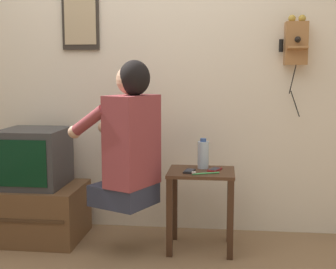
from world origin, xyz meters
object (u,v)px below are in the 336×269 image
at_px(person, 129,139).
at_px(framed_picture, 80,12).
at_px(television, 34,157).
at_px(wall_phone_antique, 296,42).
at_px(water_bottle, 203,154).
at_px(cell_phone_spare, 215,170).
at_px(toothbrush, 204,173).
at_px(cell_phone_held, 189,171).

distance_m(person, framed_picture, 1.14).
bearing_deg(framed_picture, television, -130.04).
relative_size(television, wall_phone_antique, 0.64).
xyz_separation_m(television, water_bottle, (1.23, 0.00, 0.05)).
distance_m(framed_picture, cell_phone_spare, 1.56).
bearing_deg(toothbrush, framed_picture, 39.92).
bearing_deg(television, framed_picture, 49.96).
distance_m(wall_phone_antique, cell_phone_spare, 1.09).
height_order(cell_phone_spare, toothbrush, toothbrush).
xyz_separation_m(television, toothbrush, (1.24, -0.19, -0.04)).
relative_size(cell_phone_held, water_bottle, 0.63).
bearing_deg(wall_phone_antique, person, -155.50).
xyz_separation_m(person, toothbrush, (0.49, 0.04, -0.23)).
xyz_separation_m(framed_picture, toothbrush, (0.97, -0.51, -1.11)).
bearing_deg(cell_phone_spare, cell_phone_held, -136.51).
bearing_deg(person, cell_phone_held, -49.38).
xyz_separation_m(person, cell_phone_held, (0.39, 0.11, -0.23)).
bearing_deg(water_bottle, toothbrush, -85.94).
bearing_deg(water_bottle, cell_phone_spare, -38.22).
relative_size(water_bottle, toothbrush, 1.17).
bearing_deg(television, water_bottle, 0.19).
relative_size(framed_picture, toothbrush, 3.09).
relative_size(person, cell_phone_held, 7.23).
distance_m(wall_phone_antique, cell_phone_held, 1.21).
height_order(person, cell_phone_spare, person).
height_order(wall_phone_antique, water_bottle, wall_phone_antique).
relative_size(person, framed_picture, 1.72).
bearing_deg(wall_phone_antique, cell_phone_spare, -148.71).
xyz_separation_m(wall_phone_antique, water_bottle, (-0.64, -0.28, -0.78)).
bearing_deg(wall_phone_antique, framed_picture, 178.39).
distance_m(cell_phone_spare, water_bottle, 0.14).
xyz_separation_m(television, cell_phone_held, (1.14, -0.13, -0.04)).
bearing_deg(person, wall_phone_antique, -39.93).
xyz_separation_m(cell_phone_spare, toothbrush, (-0.07, -0.13, 0.00)).
distance_m(wall_phone_antique, toothbrush, 1.17).
height_order(framed_picture, cell_phone_held, framed_picture).
height_order(person, water_bottle, person).
relative_size(wall_phone_antique, cell_phone_held, 5.48).
xyz_separation_m(person, wall_phone_antique, (1.12, 0.51, 0.64)).
height_order(television, toothbrush, television).
distance_m(cell_phone_held, water_bottle, 0.18).
height_order(cell_phone_spare, water_bottle, water_bottle).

